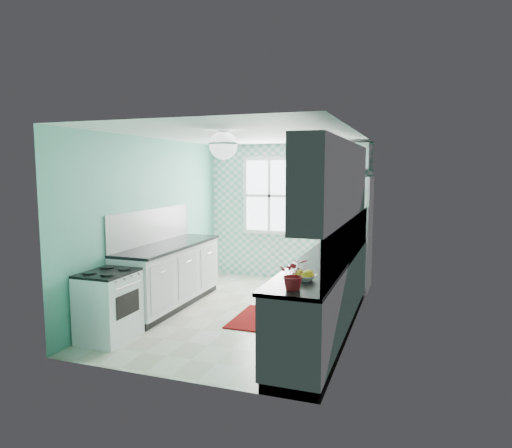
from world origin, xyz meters
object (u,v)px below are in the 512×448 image
(sink, at_px, (338,248))
(potted_plant, at_px, (294,274))
(stove, at_px, (109,305))
(fruit_bowl, at_px, (304,277))
(ceiling_light, at_px, (223,145))
(fridge, at_px, (345,233))
(microwave, at_px, (347,168))

(sink, xyz_separation_m, potted_plant, (-0.00, -2.49, 0.16))
(stove, xyz_separation_m, fruit_bowl, (2.40, -0.08, 0.54))
(ceiling_light, distance_m, potted_plant, 2.09)
(potted_plant, bearing_deg, sink, 89.92)
(ceiling_light, distance_m, fruit_bowl, 1.97)
(stove, relative_size, fruit_bowl, 3.36)
(fridge, height_order, microwave, microwave)
(ceiling_light, height_order, microwave, ceiling_light)
(fridge, height_order, potted_plant, fridge)
(ceiling_light, distance_m, sink, 2.26)
(sink, xyz_separation_m, fruit_bowl, (-0.00, -2.09, 0.04))
(ceiling_light, relative_size, potted_plant, 1.16)
(fruit_bowl, bearing_deg, stove, 178.10)
(stove, bearing_deg, fridge, 52.09)
(stove, xyz_separation_m, microwave, (2.31, 3.34, 1.63))
(fridge, distance_m, potted_plant, 3.82)
(fridge, xyz_separation_m, sink, (0.09, -1.33, -0.03))
(fridge, bearing_deg, ceiling_light, -111.48)
(fridge, height_order, sink, fridge)
(ceiling_light, height_order, sink, ceiling_light)
(ceiling_light, height_order, stove, ceiling_light)
(potted_plant, bearing_deg, ceiling_light, 135.31)
(ceiling_light, height_order, fridge, ceiling_light)
(fridge, relative_size, potted_plant, 6.35)
(ceiling_light, height_order, fruit_bowl, ceiling_light)
(fruit_bowl, xyz_separation_m, potted_plant, (0.00, -0.40, 0.12))
(fridge, relative_size, stove, 2.36)
(ceiling_light, bearing_deg, microwave, 67.11)
(fruit_bowl, bearing_deg, ceiling_light, 146.67)
(sink, relative_size, potted_plant, 1.83)
(stove, relative_size, sink, 1.47)
(fruit_bowl, height_order, microwave, microwave)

